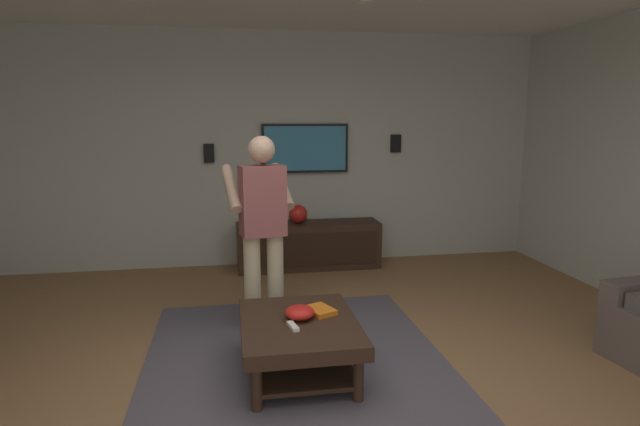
{
  "coord_description": "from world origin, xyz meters",
  "views": [
    {
      "loc": [
        -2.91,
        0.52,
        1.78
      ],
      "look_at": [
        1.38,
        -0.23,
        0.97
      ],
      "focal_mm": 28.93,
      "sensor_mm": 36.0,
      "label": 1
    }
  ],
  "objects_px": {
    "media_console": "(309,245)",
    "tv": "(305,148)",
    "vase_round": "(298,214)",
    "wall_speaker_right": "(209,153)",
    "book": "(320,310)",
    "person_standing": "(262,221)",
    "coffee_table": "(299,335)",
    "remote_white": "(293,326)",
    "bowl": "(300,312)",
    "wall_speaker_left": "(396,143)"
  },
  "relations": [
    {
      "from": "wall_speaker_left",
      "to": "media_console",
      "type": "bearing_deg",
      "value": 102.55
    },
    {
      "from": "vase_round",
      "to": "media_console",
      "type": "bearing_deg",
      "value": -92.66
    },
    {
      "from": "media_console",
      "to": "wall_speaker_right",
      "type": "relative_size",
      "value": 7.73
    },
    {
      "from": "coffee_table",
      "to": "wall_speaker_left",
      "type": "distance_m",
      "value": 3.48
    },
    {
      "from": "remote_white",
      "to": "wall_speaker_left",
      "type": "bearing_deg",
      "value": -40.92
    },
    {
      "from": "coffee_table",
      "to": "vase_round",
      "type": "distance_m",
      "value": 2.66
    },
    {
      "from": "vase_round",
      "to": "wall_speaker_right",
      "type": "xyz_separation_m",
      "value": [
        0.25,
        1.02,
        0.71
      ]
    },
    {
      "from": "media_console",
      "to": "tv",
      "type": "distance_m",
      "value": 1.17
    },
    {
      "from": "media_console",
      "to": "book",
      "type": "relative_size",
      "value": 7.73
    },
    {
      "from": "wall_speaker_left",
      "to": "vase_round",
      "type": "bearing_deg",
      "value": 101.12
    },
    {
      "from": "vase_round",
      "to": "wall_speaker_right",
      "type": "bearing_deg",
      "value": 76.29
    },
    {
      "from": "book",
      "to": "vase_round",
      "type": "distance_m",
      "value": 2.51
    },
    {
      "from": "person_standing",
      "to": "wall_speaker_right",
      "type": "xyz_separation_m",
      "value": [
        1.98,
        0.49,
        0.44
      ]
    },
    {
      "from": "media_console",
      "to": "wall_speaker_left",
      "type": "xyz_separation_m",
      "value": [
        0.25,
        -1.14,
        1.19
      ]
    },
    {
      "from": "media_console",
      "to": "wall_speaker_left",
      "type": "bearing_deg",
      "value": 102.55
    },
    {
      "from": "tv",
      "to": "wall_speaker_right",
      "type": "bearing_deg",
      "value": -90.66
    },
    {
      "from": "media_console",
      "to": "book",
      "type": "xyz_separation_m",
      "value": [
        -2.48,
        0.29,
        0.14
      ]
    },
    {
      "from": "remote_white",
      "to": "vase_round",
      "type": "xyz_separation_m",
      "value": [
        2.73,
        -0.4,
        0.25
      ]
    },
    {
      "from": "media_console",
      "to": "person_standing",
      "type": "xyz_separation_m",
      "value": [
        -1.73,
        0.65,
        0.66
      ]
    },
    {
      "from": "tv",
      "to": "coffee_table",
      "type": "bearing_deg",
      "value": -9.22
    },
    {
      "from": "coffee_table",
      "to": "vase_round",
      "type": "height_order",
      "value": "vase_round"
    },
    {
      "from": "remote_white",
      "to": "wall_speaker_right",
      "type": "height_order",
      "value": "wall_speaker_right"
    },
    {
      "from": "media_console",
      "to": "person_standing",
      "type": "distance_m",
      "value": 1.96
    },
    {
      "from": "tv",
      "to": "bowl",
      "type": "height_order",
      "value": "tv"
    },
    {
      "from": "book",
      "to": "remote_white",
      "type": "bearing_deg",
      "value": 112.4
    },
    {
      "from": "media_console",
      "to": "tv",
      "type": "xyz_separation_m",
      "value": [
        0.24,
        -0.0,
        1.14
      ]
    },
    {
      "from": "coffee_table",
      "to": "tv",
      "type": "height_order",
      "value": "tv"
    },
    {
      "from": "person_standing",
      "to": "wall_speaker_left",
      "type": "distance_m",
      "value": 2.72
    },
    {
      "from": "bowl",
      "to": "book",
      "type": "distance_m",
      "value": 0.18
    },
    {
      "from": "coffee_table",
      "to": "wall_speaker_right",
      "type": "bearing_deg",
      "value": 13.36
    },
    {
      "from": "media_console",
      "to": "book",
      "type": "distance_m",
      "value": 2.51
    },
    {
      "from": "coffee_table",
      "to": "vase_round",
      "type": "relative_size",
      "value": 4.55
    },
    {
      "from": "person_standing",
      "to": "book",
      "type": "distance_m",
      "value": 0.98
    },
    {
      "from": "media_console",
      "to": "wall_speaker_right",
      "type": "distance_m",
      "value": 1.6
    },
    {
      "from": "bowl",
      "to": "book",
      "type": "bearing_deg",
      "value": -61.74
    },
    {
      "from": "tv",
      "to": "wall_speaker_right",
      "type": "xyz_separation_m",
      "value": [
        0.01,
        1.14,
        -0.05
      ]
    },
    {
      "from": "bowl",
      "to": "book",
      "type": "relative_size",
      "value": 0.94
    },
    {
      "from": "tv",
      "to": "book",
      "type": "bearing_deg",
      "value": -6.14
    },
    {
      "from": "tv",
      "to": "bowl",
      "type": "bearing_deg",
      "value": -9.14
    },
    {
      "from": "tv",
      "to": "remote_white",
      "type": "distance_m",
      "value": 3.17
    },
    {
      "from": "book",
      "to": "media_console",
      "type": "bearing_deg",
      "value": -30.78
    },
    {
      "from": "book",
      "to": "wall_speaker_left",
      "type": "height_order",
      "value": "wall_speaker_left"
    },
    {
      "from": "bowl",
      "to": "wall_speaker_left",
      "type": "relative_size",
      "value": 0.94
    },
    {
      "from": "media_console",
      "to": "book",
      "type": "height_order",
      "value": "media_console"
    },
    {
      "from": "bowl",
      "to": "wall_speaker_right",
      "type": "height_order",
      "value": "wall_speaker_right"
    },
    {
      "from": "media_console",
      "to": "remote_white",
      "type": "relative_size",
      "value": 11.33
    },
    {
      "from": "coffee_table",
      "to": "bowl",
      "type": "relative_size",
      "value": 4.82
    },
    {
      "from": "bowl",
      "to": "wall_speaker_right",
      "type": "xyz_separation_m",
      "value": [
        2.82,
        0.69,
        0.93
      ]
    },
    {
      "from": "tv",
      "to": "vase_round",
      "type": "bearing_deg",
      "value": -27.58
    },
    {
      "from": "person_standing",
      "to": "wall_speaker_right",
      "type": "distance_m",
      "value": 2.09
    }
  ]
}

